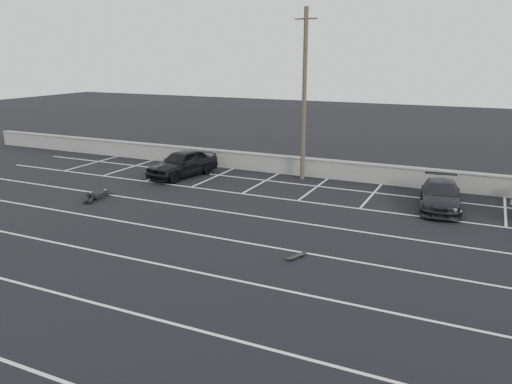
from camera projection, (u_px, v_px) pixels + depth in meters
The scene contains 8 objects.
ground at pixel (174, 267), 16.43m from camera, with size 120.00×120.00×0.00m, color black.
seawall at pixel (312, 167), 28.51m from camera, with size 50.00×0.45×1.06m.
stall_lines at pixel (233, 227), 20.32m from camera, with size 36.00×20.05×0.01m.
car_left at pixel (183, 163), 28.47m from camera, with size 1.82×4.53×1.54m, color black.
car_right at pixel (441, 195), 22.55m from camera, with size 1.75×4.31×1.25m, color black.
utility_pole at pixel (304, 95), 26.84m from camera, with size 1.22×0.24×9.16m.
person at pixel (100, 192), 24.47m from camera, with size 1.56×2.67×0.50m, color black, non-canonical shape.
skateboard at pixel (296, 256), 17.16m from camera, with size 0.47×0.75×0.09m.
Camera 1 is at (8.87, -12.60, 6.79)m, focal length 35.00 mm.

